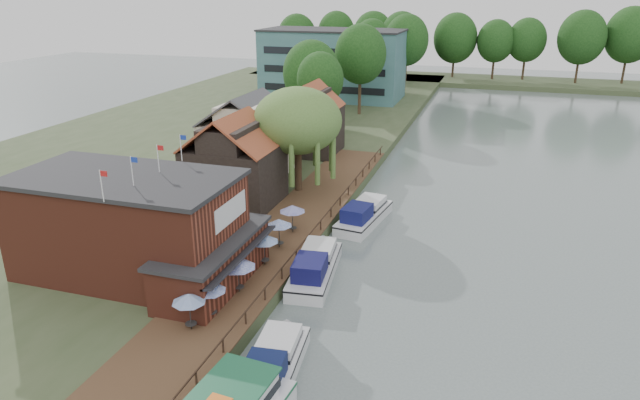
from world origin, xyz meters
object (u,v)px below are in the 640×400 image
(cottage_a, at_px, (234,160))
(umbrella_5, at_px, (292,219))
(umbrella_0, at_px, (190,312))
(umbrella_4, at_px, (279,233))
(cottage_b, at_px, (249,133))
(cruiser_1, at_px, (315,263))
(cruiser_2, at_px, (364,212))
(umbrella_2, at_px, (238,276))
(umbrella_3, at_px, (264,250))
(cruiser_0, at_px, (272,362))
(umbrella_1, at_px, (211,300))
(willow, at_px, (298,140))
(pub, at_px, (153,228))
(cottage_c, at_px, (310,118))
(hotel_block, at_px, (333,64))

(cottage_a, distance_m, umbrella_5, 9.59)
(umbrella_0, height_order, umbrella_4, same)
(cottage_b, bearing_deg, umbrella_5, -54.91)
(cruiser_1, height_order, cruiser_2, cruiser_1)
(umbrella_2, xyz_separation_m, cruiser_1, (3.57, 5.39, -1.11))
(umbrella_0, distance_m, umbrella_5, 15.42)
(umbrella_2, height_order, umbrella_3, same)
(umbrella_2, bearing_deg, umbrella_3, 89.04)
(cruiser_0, height_order, cruiser_1, cruiser_1)
(cruiser_0, bearing_deg, umbrella_1, 143.83)
(cruiser_1, relative_size, cruiser_2, 1.02)
(umbrella_5, bearing_deg, willow, 107.03)
(pub, distance_m, cruiser_1, 11.81)
(cottage_a, xyz_separation_m, cruiser_0, (12.61, -21.95, -4.16))
(umbrella_4, bearing_deg, umbrella_5, 90.82)
(cruiser_2, bearing_deg, cruiser_0, -81.38)
(willow, height_order, cruiser_0, willow)
(umbrella_0, height_order, umbrella_3, same)
(cottage_c, bearing_deg, umbrella_3, -77.55)
(pub, bearing_deg, umbrella_5, 56.48)
(cottage_a, xyz_separation_m, umbrella_4, (7.63, -8.18, -2.96))
(umbrella_4, bearing_deg, umbrella_3, -88.91)
(cottage_a, relative_size, umbrella_3, 3.62)
(umbrella_2, relative_size, cruiser_1, 0.25)
(cottage_c, bearing_deg, cottage_b, -113.96)
(willow, relative_size, umbrella_0, 4.39)
(umbrella_1, distance_m, umbrella_2, 3.40)
(cottage_b, xyz_separation_m, cruiser_0, (15.61, -31.95, -4.16))
(hotel_block, xyz_separation_m, cruiser_0, (19.61, -77.95, -6.06))
(umbrella_4, bearing_deg, cruiser_0, -70.12)
(pub, height_order, umbrella_0, pub)
(umbrella_5, bearing_deg, umbrella_1, -90.95)
(umbrella_5, height_order, cruiser_0, umbrella_5)
(umbrella_0, xyz_separation_m, cruiser_1, (4.38, 10.33, -1.11))
(umbrella_3, bearing_deg, pub, -150.92)
(umbrella_4, bearing_deg, cottage_b, 120.31)
(umbrella_3, xyz_separation_m, cruiser_0, (4.92, -10.67, -1.20))
(cottage_c, height_order, umbrella_1, cottage_c)
(cottage_a, height_order, umbrella_1, cottage_a)
(pub, height_order, umbrella_1, pub)
(umbrella_2, bearing_deg, umbrella_0, -99.26)
(willow, height_order, umbrella_4, willow)
(hotel_block, relative_size, umbrella_1, 10.69)
(umbrella_0, bearing_deg, umbrella_4, 86.20)
(hotel_block, height_order, umbrella_2, hotel_block)
(hotel_block, relative_size, cottage_a, 2.95)
(umbrella_5, bearing_deg, umbrella_0, -92.87)
(cottage_c, distance_m, willow, 14.46)
(willow, bearing_deg, umbrella_4, -76.66)
(umbrella_0, bearing_deg, willow, 95.18)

